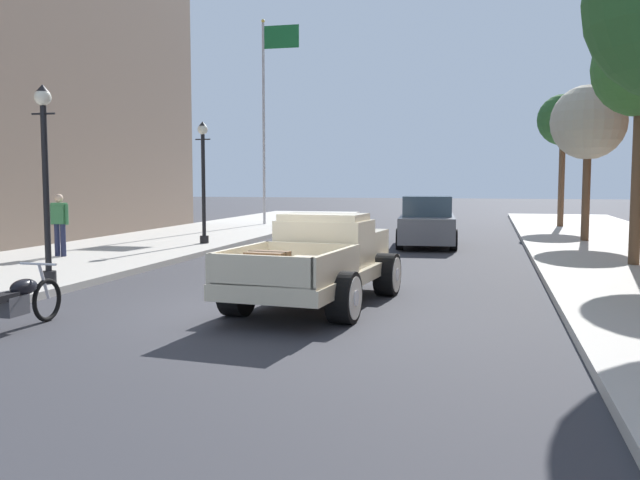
# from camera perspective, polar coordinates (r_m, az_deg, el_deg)

# --- Properties ---
(ground_plane) EXTENTS (140.00, 140.00, 0.00)m
(ground_plane) POSITION_cam_1_polar(r_m,az_deg,el_deg) (11.24, -3.86, -6.16)
(ground_plane) COLOR #333338
(hotrod_truck_cream) EXTENTS (2.51, 5.05, 1.58)m
(hotrod_truck_cream) POSITION_cam_1_polar(r_m,az_deg,el_deg) (12.18, 0.22, -1.69)
(hotrod_truck_cream) COLOR beige
(hotrod_truck_cream) RESTS_ON ground
(motorcycle_parked) EXTENTS (0.62, 2.12, 0.93)m
(motorcycle_parked) POSITION_cam_1_polar(r_m,az_deg,el_deg) (10.82, -23.95, -4.66)
(motorcycle_parked) COLOR black
(motorcycle_parked) RESTS_ON ground
(car_background_grey) EXTENTS (2.11, 4.42, 1.65)m
(car_background_grey) POSITION_cam_1_polar(r_m,az_deg,el_deg) (22.71, 8.87, 1.41)
(car_background_grey) COLOR slate
(car_background_grey) RESTS_ON ground
(pedestrian_sidewalk_left) EXTENTS (0.53, 0.22, 1.65)m
(pedestrian_sidewalk_left) POSITION_cam_1_polar(r_m,az_deg,el_deg) (19.41, -20.76, 1.48)
(pedestrian_sidewalk_left) COLOR #232847
(pedestrian_sidewalk_left) RESTS_ON sidewalk_left
(street_lamp_near) EXTENTS (0.50, 0.32, 3.85)m
(street_lamp_near) POSITION_cam_1_polar(r_m,az_deg,el_deg) (14.40, -21.80, 5.49)
(street_lamp_near) COLOR black
(street_lamp_near) RESTS_ON sidewalk_left
(street_lamp_far) EXTENTS (0.50, 0.32, 3.85)m
(street_lamp_far) POSITION_cam_1_polar(r_m,az_deg,el_deg) (22.19, -9.64, 5.50)
(street_lamp_far) COLOR black
(street_lamp_far) RESTS_ON sidewalk_left
(flagpole) EXTENTS (1.74, 0.16, 9.16)m
(flagpole) POSITION_cam_1_polar(r_m,az_deg,el_deg) (31.66, -4.30, 11.54)
(flagpole) COLOR #B2B2B7
(flagpole) RESTS_ON sidewalk_left
(street_tree_third) EXTENTS (2.44, 2.44, 5.13)m
(street_tree_third) POSITION_cam_1_polar(r_m,az_deg,el_deg) (24.54, 21.34, 9.00)
(street_tree_third) COLOR brown
(street_tree_third) RESTS_ON sidewalk_right
(street_tree_farthest) EXTENTS (2.18, 2.18, 5.67)m
(street_tree_farthest) POSITION_cam_1_polar(r_m,az_deg,el_deg) (31.65, 19.50, 9.26)
(street_tree_farthest) COLOR brown
(street_tree_farthest) RESTS_ON sidewalk_right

